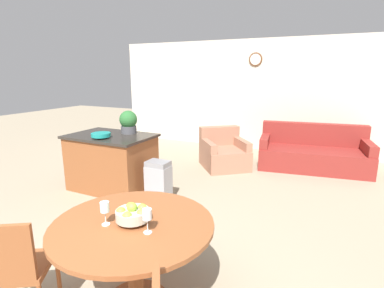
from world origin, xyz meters
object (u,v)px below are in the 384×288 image
Objects in this scene: wine_glass_left at (105,208)px; teal_bowl at (101,135)px; trash_bin at (158,182)px; kitchen_island at (112,162)px; armchair at (224,154)px; dining_table at (134,242)px; potted_plant at (128,122)px; couch at (313,154)px; wine_glass_right at (147,215)px; dining_chair_near_left at (16,265)px; fruit_bowl at (132,214)px.

teal_bowl reaches higher than wine_glass_left.
teal_bowl is 1.15m from trash_bin.
armchair is (1.27, 1.93, -0.19)m from kitchen_island.
dining_table is 2.12m from trash_bin.
potted_plant is 3.74m from couch.
wine_glass_left is 2.77m from kitchen_island.
wine_glass_left is 2.83m from potted_plant.
wine_glass_right reaches higher than dining_table.
dining_chair_near_left is 1.42× the size of trash_bin.
couch is at bearing 80.23° from wine_glass_right.
armchair is (-0.49, 4.03, -0.63)m from wine_glass_left.
dining_table is at bearing 158.43° from wine_glass_right.
wine_glass_left is at bearing 5.35° from dining_chair_near_left.
trash_bin is at bearing 63.79° from dining_chair_near_left.
dining_table is 1.43× the size of dining_chair_near_left.
dining_table is 4.76m from couch.
couch is at bearing 54.79° from trash_bin.
teal_bowl is at bearing -143.26° from couch.
wine_glass_left reaches higher than dining_chair_near_left.
dining_chair_near_left is (-0.70, -0.53, -0.09)m from dining_table.
couch is (2.93, 2.67, -0.17)m from kitchen_island.
dining_chair_near_left is at bearing -63.97° from kitchen_island.
potted_plant reaches higher than dining_chair_near_left.
kitchen_island is 0.99m from trash_bin.
couch is (1.96, 2.77, -0.02)m from trash_bin.
teal_bowl is at bearing 85.57° from dining_chair_near_left.
dining_chair_near_left is 0.66× the size of kitchen_island.
trash_bin is at bearing 116.98° from dining_table.
armchair is at bearing 99.50° from fruit_bowl.
trash_bin is at bearing -137.71° from armchair.
dining_chair_near_left is 2.59m from teal_bowl.
wine_glass_left is 0.50× the size of potted_plant.
dining_table is at bearing -42.49° from teal_bowl.
wine_glass_left is 0.30× the size of trash_bin.
trash_bin is (-0.95, 1.87, -0.53)m from fruit_bowl.
trash_bin is at bearing -24.62° from potted_plant.
teal_bowl is at bearing -171.53° from trash_bin.
dining_table is at bearing -52.04° from potted_plant.
wine_glass_right is 0.64× the size of teal_bowl.
wine_glass_left is at bearing -112.28° from couch.
kitchen_island is at bearing 134.21° from dining_table.
wine_glass_left is 0.64× the size of teal_bowl.
fruit_bowl is 0.69× the size of potted_plant.
dining_chair_near_left reaches higher than trash_bin.
wine_glass_right is at bearing -59.55° from trash_bin.
armchair is at bearing 60.47° from teal_bowl.
teal_bowl is at bearing 137.51° from dining_table.
wine_glass_right is at bearing -21.57° from dining_table.
dining_chair_near_left is 0.94m from fruit_bowl.
fruit_bowl is 2.84m from potted_plant.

